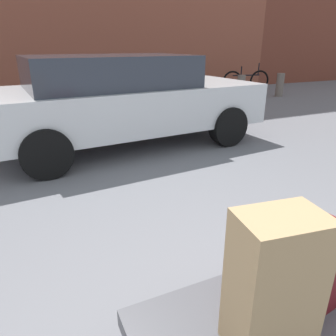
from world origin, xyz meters
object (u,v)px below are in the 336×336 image
Objects in this scene: duffel_bag_maroon_front_right at (315,263)px; parked_car at (123,99)px; bollard_kerb_mid at (202,90)px; bollard_kerb_far at (241,88)px; luggage_cart at (270,329)px; bicycle_leaning at (246,81)px; bollard_corner at (280,85)px; suitcase_tan_rear_right at (273,287)px; bollard_kerb_near at (158,93)px.

parked_car is (0.18, 3.99, 0.27)m from duffel_bag_maroon_front_right.
bollard_kerb_mid is 1.35m from bollard_kerb_far.
bicycle_leaning reaches higher than luggage_cart.
bollard_corner reaches higher than luggage_cart.
luggage_cart is 0.43m from suitcase_tan_rear_right.
bollard_corner is at bearing 0.00° from bollard_kerb_far.
bollard_kerb_near is at bearing 57.74° from parked_car.
duffel_bag_maroon_front_right is 4.00m from parked_car.
suitcase_tan_rear_right reaches higher than bollard_kerb_far.
bollard_kerb_near is at bearing 78.77° from suitcase_tan_rear_right.
duffel_bag_maroon_front_right is 8.39m from bollard_kerb_far.
duffel_bag_maroon_front_right is 0.13× the size of parked_car.
duffel_bag_maroon_front_right is (0.34, 0.08, 0.22)m from luggage_cart.
suitcase_tan_rear_right reaches higher than bollard_kerb_near.
bollard_corner reaches higher than duffel_bag_maroon_front_right.
luggage_cart is 10.49m from bicycle_leaning.
bollard_corner is at bearing -78.61° from bicycle_leaning.
parked_car reaches higher than bollard_kerb_near.
bollard_kerb_far is (4.73, 6.93, -0.13)m from duffel_bag_maroon_front_right.
bollard_corner is (1.52, 0.00, 0.00)m from bollard_kerb_far.
duffel_bag_maroon_front_right is at bearing 13.68° from luggage_cart.
parked_car reaches higher than luggage_cart.
bollard_kerb_far reaches higher than luggage_cart.
parked_car is (0.53, 4.07, 0.49)m from luggage_cart.
parked_car is at bearing -122.26° from bollard_kerb_near.
duffel_bag_maroon_front_right is at bearing -116.00° from bollard_kerb_mid.
luggage_cart is at bearing -127.02° from bicycle_leaning.
bollard_kerb_near is at bearing 180.00° from bollard_kerb_mid.
bollard_kerb_near is 1.00× the size of bollard_kerb_mid.
bollard_kerb_far is (5.07, 7.01, 0.09)m from luggage_cart.
parked_car reaches higher than suitcase_tan_rear_right.
bicycle_leaning is at bearing 46.93° from duffel_bag_maroon_front_right.
bollard_kerb_near is at bearing 66.31° from duffel_bag_maroon_front_right.
bollard_corner is (6.07, 2.94, -0.40)m from parked_car.
suitcase_tan_rear_right is at bearing -98.96° from parked_car.
luggage_cart is 7.94m from bollard_kerb_mid.
bicycle_leaning is (6.32, 8.37, 0.10)m from luggage_cart.
bicycle_leaning reaches higher than bollard_corner.
bicycle_leaning is at bearing 27.76° from bollard_kerb_mid.
duffel_bag_maroon_front_right is 9.33m from bollard_corner.
bicycle_leaning is at bearing 19.13° from bollard_kerb_near.
bollard_kerb_mid is at bearing -152.24° from bicycle_leaning.
bollard_kerb_far is at bearing 48.38° from duffel_bag_maroon_front_right.
duffel_bag_maroon_front_right is 0.77× the size of bollard_corner.
bollard_corner is at bearing 40.64° from duffel_bag_maroon_front_right.
luggage_cart is 0.42m from duffel_bag_maroon_front_right.
parked_car is 6.11× the size of bollard_kerb_mid.
parked_car is at bearing -137.40° from bollard_kerb_mid.
duffel_bag_maroon_front_right is 10.22m from bicycle_leaning.
suitcase_tan_rear_right is 10.65m from bicycle_leaning.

